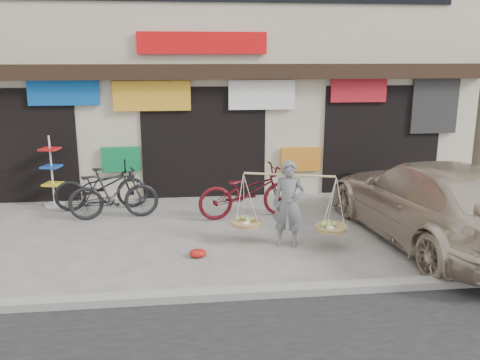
{
  "coord_description": "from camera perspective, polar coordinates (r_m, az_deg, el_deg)",
  "views": [
    {
      "loc": [
        -0.54,
        -8.73,
        3.43
      ],
      "look_at": [
        0.58,
        0.9,
        1.04
      ],
      "focal_mm": 38.0,
      "sensor_mm": 36.0,
      "label": 1
    }
  ],
  "objects": [
    {
      "name": "shophouse_block",
      "position": [
        15.16,
        -4.75,
        13.89
      ],
      "size": [
        14.0,
        6.32,
        7.0
      ],
      "color": "beige",
      "rests_on": "ground"
    },
    {
      "name": "street_vendor",
      "position": [
        9.3,
        5.46,
        -3.07
      ],
      "size": [
        2.07,
        1.01,
        1.59
      ],
      "rotation": [
        0.0,
        0.0,
        -0.29
      ],
      "color": "slate",
      "rests_on": "ground"
    },
    {
      "name": "kerb",
      "position": [
        7.55,
        -1.88,
        -12.67
      ],
      "size": [
        70.0,
        0.25,
        0.12
      ],
      "primitive_type": "cube",
      "color": "gray",
      "rests_on": "ground"
    },
    {
      "name": "ground",
      "position": [
        9.4,
        -2.91,
        -7.56
      ],
      "size": [
        70.0,
        70.0,
        0.0
      ],
      "primitive_type": "plane",
      "color": "gray",
      "rests_on": "ground"
    },
    {
      "name": "bike_2",
      "position": [
        10.92,
        0.89,
        -1.31
      ],
      "size": [
        2.27,
        1.09,
        1.14
      ],
      "primitive_type": "imported",
      "rotation": [
        0.0,
        0.0,
        1.73
      ],
      "color": "#4F0D14",
      "rests_on": "ground"
    },
    {
      "name": "bike_0",
      "position": [
        11.92,
        -15.32,
        -0.66
      ],
      "size": [
        2.13,
        0.96,
        1.08
      ],
      "primitive_type": "imported",
      "rotation": [
        0.0,
        0.0,
        1.69
      ],
      "color": "black",
      "rests_on": "ground"
    },
    {
      "name": "bike_1",
      "position": [
        11.15,
        -14.02,
        -1.43
      ],
      "size": [
        1.93,
        0.73,
        1.13
      ],
      "primitive_type": "imported",
      "rotation": [
        0.0,
        0.0,
        1.68
      ],
      "color": "black",
      "rests_on": "ground"
    },
    {
      "name": "suv",
      "position": [
        10.14,
        20.69,
        -2.26
      ],
      "size": [
        2.72,
        5.52,
        1.54
      ],
      "rotation": [
        0.0,
        0.0,
        3.25
      ],
      "color": "beige",
      "rests_on": "ground"
    },
    {
      "name": "display_rack",
      "position": [
        12.52,
        -20.32,
        0.24
      ],
      "size": [
        0.47,
        0.47,
        1.66
      ],
      "rotation": [
        0.0,
        0.0,
        -0.23
      ],
      "color": "silver",
      "rests_on": "ground"
    },
    {
      "name": "red_bag",
      "position": [
        8.97,
        -4.75,
        -8.19
      ],
      "size": [
        0.31,
        0.25,
        0.14
      ],
      "primitive_type": "ellipsoid",
      "color": "red",
      "rests_on": "ground"
    }
  ]
}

